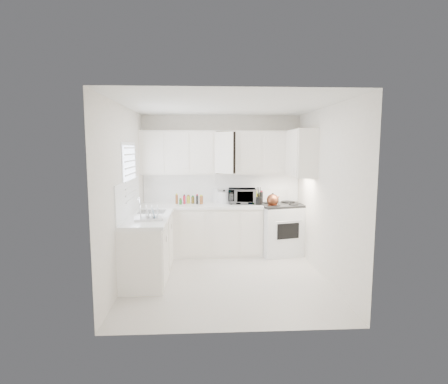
{
  "coord_description": "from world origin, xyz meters",
  "views": [
    {
      "loc": [
        -0.31,
        -5.24,
        2.0
      ],
      "look_at": [
        0.0,
        0.7,
        1.25
      ],
      "focal_mm": 28.57,
      "sensor_mm": 36.0,
      "label": 1
    }
  ],
  "objects": [
    {
      "name": "sauce_right_3",
      "position": [
        0.74,
        1.4,
        1.05
      ],
      "size": [
        0.06,
        0.06,
        0.19
      ],
      "primitive_type": "cylinder",
      "color": "black",
      "rests_on": "countertop_back"
    },
    {
      "name": "wall_front",
      "position": [
        0.0,
        -1.6,
        1.3
      ],
      "size": [
        3.0,
        0.0,
        3.0
      ],
      "primitive_type": "plane",
      "rotation": [
        -1.57,
        0.0,
        0.0
      ],
      "color": "white",
      "rests_on": "ground"
    },
    {
      "name": "ceiling",
      "position": [
        0.0,
        0.0,
        2.6
      ],
      "size": [
        3.2,
        3.2,
        0.0
      ],
      "primitive_type": "plane",
      "rotation": [
        3.14,
        0.0,
        0.0
      ],
      "color": "white",
      "rests_on": "ground"
    },
    {
      "name": "upper_cabinets_right",
      "position": [
        1.33,
        0.82,
        1.5
      ],
      "size": [
        0.33,
        0.9,
        0.8
      ],
      "primitive_type": null,
      "color": "white",
      "rests_on": "wall_right"
    },
    {
      "name": "sauce_right_1",
      "position": [
        0.64,
        1.4,
        1.05
      ],
      "size": [
        0.06,
        0.06,
        0.19
      ],
      "primitive_type": "cylinder",
      "color": "#D4E235",
      "rests_on": "countertop_back"
    },
    {
      "name": "backsplash_back",
      "position": [
        0.0,
        1.59,
        1.23
      ],
      "size": [
        2.98,
        0.02,
        0.55
      ],
      "primitive_type": "cube",
      "color": "white",
      "rests_on": "wall_back"
    },
    {
      "name": "sauce_right_0",
      "position": [
        0.58,
        1.46,
        1.05
      ],
      "size": [
        0.06,
        0.06,
        0.19
      ],
      "primitive_type": "cylinder",
      "color": "red",
      "rests_on": "countertop_back"
    },
    {
      "name": "sauce_right_2",
      "position": [
        0.69,
        1.46,
        1.05
      ],
      "size": [
        0.06,
        0.06,
        0.19
      ],
      "primitive_type": "cylinder",
      "color": "brown",
      "rests_on": "countertop_back"
    },
    {
      "name": "wall_back",
      "position": [
        0.0,
        1.6,
        1.3
      ],
      "size": [
        3.0,
        0.0,
        3.0
      ],
      "primitive_type": "plane",
      "rotation": [
        1.57,
        0.0,
        0.0
      ],
      "color": "white",
      "rests_on": "ground"
    },
    {
      "name": "sink",
      "position": [
        -1.19,
        0.55,
        1.07
      ],
      "size": [
        0.42,
        0.38,
        0.3
      ],
      "primitive_type": null,
      "color": "gray",
      "rests_on": "countertop_left"
    },
    {
      "name": "wall_left",
      "position": [
        -1.5,
        0.0,
        1.3
      ],
      "size": [
        0.0,
        3.2,
        3.2
      ],
      "primitive_type": "plane",
      "rotation": [
        1.57,
        0.0,
        1.57
      ],
      "color": "white",
      "rests_on": "ground"
    },
    {
      "name": "spice_left_1",
      "position": [
        -0.78,
        1.33,
        1.02
      ],
      "size": [
        0.06,
        0.06,
        0.13
      ],
      "primitive_type": "cylinder",
      "color": "#226825",
      "rests_on": "countertop_back"
    },
    {
      "name": "rice_cooker",
      "position": [
        0.04,
        1.43,
        1.08
      ],
      "size": [
        0.31,
        0.31,
        0.25
      ],
      "primitive_type": null,
      "rotation": [
        0.0,
        0.0,
        0.26
      ],
      "color": "white",
      "rests_on": "countertop_back"
    },
    {
      "name": "stove",
      "position": [
        1.09,
        1.25,
        0.61
      ],
      "size": [
        0.92,
        0.82,
        1.21
      ],
      "primitive_type": null,
      "rotation": [
        0.0,
        0.0,
        0.24
      ],
      "color": "white",
      "rests_on": "floor"
    },
    {
      "name": "spice_left_6",
      "position": [
        -0.4,
        1.42,
        1.02
      ],
      "size": [
        0.06,
        0.06,
        0.13
      ],
      "primitive_type": "cylinder",
      "color": "#975429",
      "rests_on": "countertop_back"
    },
    {
      "name": "spice_left_3",
      "position": [
        -0.62,
        1.33,
        1.02
      ],
      "size": [
        0.06,
        0.06,
        0.13
      ],
      "primitive_type": "cylinder",
      "color": "#D4E235",
      "rests_on": "countertop_back"
    },
    {
      "name": "countertop_left",
      "position": [
        -1.19,
        0.2,
        0.93
      ],
      "size": [
        0.64,
        1.62,
        0.05
      ],
      "primitive_type": "cube",
      "color": "white",
      "rests_on": "lower_cabinets_left"
    },
    {
      "name": "spice_left_0",
      "position": [
        -0.85,
        1.42,
        1.02
      ],
      "size": [
        0.06,
        0.06,
        0.13
      ],
      "primitive_type": "cylinder",
      "color": "#975429",
      "rests_on": "countertop_back"
    },
    {
      "name": "window_blinds",
      "position": [
        -1.48,
        0.35,
        1.55
      ],
      "size": [
        0.06,
        0.96,
        1.06
      ],
      "primitive_type": null,
      "color": "white",
      "rests_on": "wall_left"
    },
    {
      "name": "utensil_crock",
      "position": [
        0.66,
        1.16,
        1.12
      ],
      "size": [
        0.12,
        0.12,
        0.34
      ],
      "primitive_type": null,
      "rotation": [
        0.0,
        0.0,
        0.01
      ],
      "color": "black",
      "rests_on": "countertop_back"
    },
    {
      "name": "dish_rack",
      "position": [
        -1.15,
        -0.08,
        1.06
      ],
      "size": [
        0.45,
        0.37,
        0.22
      ],
      "primitive_type": null,
      "rotation": [
        0.0,
        0.0,
        0.17
      ],
      "color": "white",
      "rests_on": "countertop_left"
    },
    {
      "name": "countertop_back",
      "position": [
        -0.39,
        1.29,
        0.93
      ],
      "size": [
        2.24,
        0.64,
        0.05
      ],
      "primitive_type": "cube",
      "color": "white",
      "rests_on": "lower_cabinets_back"
    },
    {
      "name": "paper_towel",
      "position": [
        -0.1,
        1.48,
        1.08
      ],
      "size": [
        0.12,
        0.12,
        0.27
      ],
      "primitive_type": "cylinder",
      "color": "white",
      "rests_on": "countertop_back"
    },
    {
      "name": "spice_left_2",
      "position": [
        -0.7,
        1.42,
        1.02
      ],
      "size": [
        0.06,
        0.06,
        0.13
      ],
      "primitive_type": "cylinder",
      "color": "red",
      "rests_on": "countertop_back"
    },
    {
      "name": "lower_cabinets_back",
      "position": [
        -0.39,
        1.3,
        0.45
      ],
      "size": [
        2.22,
        0.6,
        0.9
      ],
      "primitive_type": null,
      "color": "white",
      "rests_on": "floor"
    },
    {
      "name": "wall_right",
      "position": [
        1.5,
        0.0,
        1.3
      ],
      "size": [
        0.0,
        3.2,
        3.2
      ],
      "primitive_type": "plane",
      "rotation": [
        1.57,
        0.0,
        -1.57
      ],
      "color": "white",
      "rests_on": "ground"
    },
    {
      "name": "backsplash_left",
      "position": [
        -1.49,
        0.2,
        1.23
      ],
      "size": [
        0.02,
        1.6,
        0.55
      ],
      "primitive_type": "cube",
      "color": "white",
      "rests_on": "wall_left"
    },
    {
      "name": "frying_pan",
      "position": [
        1.27,
        1.41,
        0.96
      ],
      "size": [
        0.3,
        0.46,
        0.04
      ],
      "primitive_type": null,
      "rotation": [
        0.0,
        0.0,
        -0.1
      ],
      "color": "black",
      "rests_on": "stove"
    },
    {
      "name": "spice_left_5",
      "position": [
        -0.47,
        1.33,
        1.02
      ],
      "size": [
        0.06,
        0.06,
        0.13
      ],
      "primitive_type": "cylinder",
      "color": "black",
      "rests_on": "countertop_back"
    },
    {
      "name": "spice_left_4",
      "position": [
        -0.55,
        1.42,
        1.02
      ],
      "size": [
        0.06,
        0.06,
        0.13
      ],
      "primitive_type": "cylinder",
      "color": "brown",
      "rests_on": "countertop_back"
    },
    {
      "name": "lower_cabinets_left",
      "position": [
        -1.2,
        0.2,
        0.45
      ],
      "size": [
        0.6,
        1.6,
        0.9
      ],
      "primitive_type": null,
      "color": "white",
      "rests_on": "floor"
    },
    {
      "name": "tea_kettle",
      "position": [
        0.91,
        1.09,
        1.07
      ],
      "size": [
        0.33,
        0.3,
        0.25
      ],
      "primitive_type": null,
      "rotation": [
        0.0,
        0.0,
        0.3
      ],
      "color": "brown",
      "rests_on": "stove"
    },
    {
      "name": "floor",
      "position": [
        0.0,
        0.0,
        0.0
      ],
      "size": [
        3.2,
        3.2,
        0.0
      ],
      "primitive_type": "plane",
      "color": "silver",
      "rests_on": "ground"
    },
    {
      "name": "microwave",
      "position": [
        0.37,
        1.35,
        1.12
      ],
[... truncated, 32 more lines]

